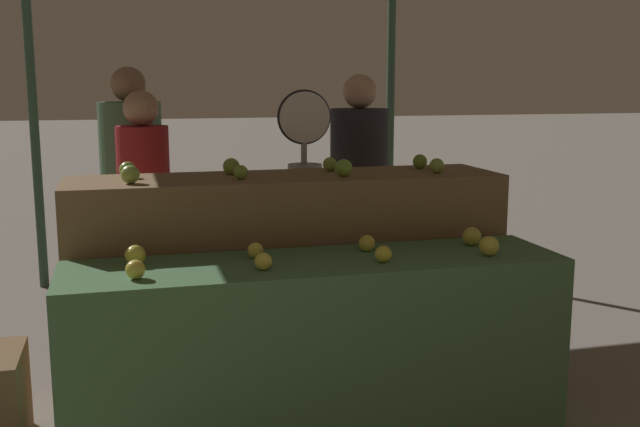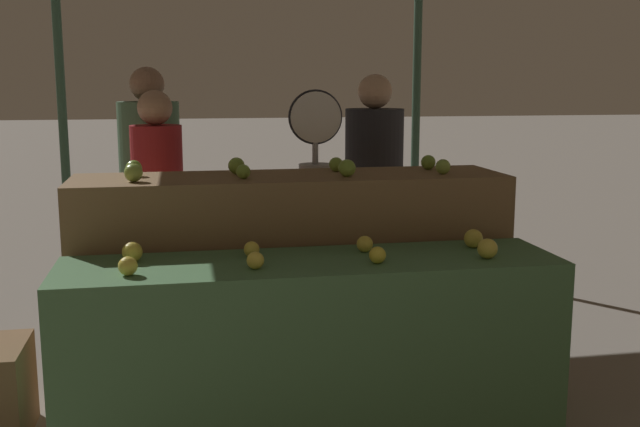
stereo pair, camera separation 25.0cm
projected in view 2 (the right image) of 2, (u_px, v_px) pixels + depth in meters
display_counter_front at (312, 352)px, 3.30m from camera, size 2.17×0.55×0.83m
display_counter_back at (292, 284)px, 3.85m from camera, size 2.17×0.55×1.13m
apple_front_0 at (128, 266)px, 2.97m from camera, size 0.08×0.08×0.08m
apple_front_1 at (255, 260)px, 3.07m from camera, size 0.07×0.07×0.07m
apple_front_2 at (377, 255)px, 3.16m from camera, size 0.07×0.07×0.07m
apple_front_3 at (487, 249)px, 3.25m from camera, size 0.09×0.09×0.09m
apple_front_4 at (132, 252)px, 3.19m from camera, size 0.09×0.09×0.09m
apple_front_5 at (252, 249)px, 3.28m from camera, size 0.07×0.07×0.07m
apple_front_6 at (365, 244)px, 3.38m from camera, size 0.07×0.07×0.07m
apple_front_7 at (473, 239)px, 3.46m from camera, size 0.09×0.09×0.09m
apple_back_0 at (133, 173)px, 3.50m from camera, size 0.09×0.09×0.09m
apple_back_1 at (243, 172)px, 3.61m from camera, size 0.07×0.07×0.07m
apple_back_2 at (347, 168)px, 3.69m from camera, size 0.09×0.09×0.09m
apple_back_3 at (443, 167)px, 3.79m from camera, size 0.08×0.08×0.08m
apple_back_4 at (134, 168)px, 3.71m from camera, size 0.08×0.08×0.08m
apple_back_5 at (236, 166)px, 3.80m from camera, size 0.08×0.08×0.08m
apple_back_6 at (336, 164)px, 3.90m from camera, size 0.07×0.07×0.07m
apple_back_7 at (428, 162)px, 3.99m from camera, size 0.08×0.08×0.08m
produce_scale at (316, 160)px, 4.37m from camera, size 0.32×0.20×1.55m
person_vendor_at_scale at (374, 185)px, 4.78m from camera, size 0.41×0.41×1.64m
person_customer_left at (151, 179)px, 4.90m from camera, size 0.51×0.51×1.68m
person_customer_right at (158, 200)px, 4.43m from camera, size 0.39×0.39×1.54m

